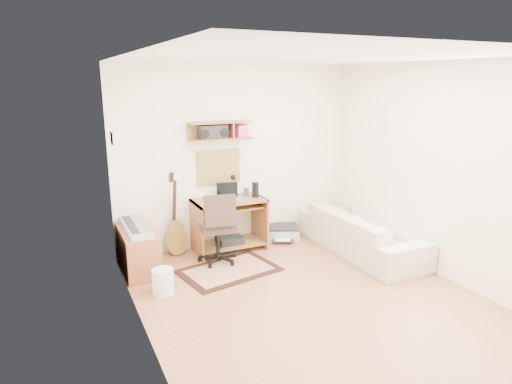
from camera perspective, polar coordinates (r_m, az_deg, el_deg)
name	(u,v)px	position (r m, az deg, el deg)	size (l,w,h in m)	color
floor	(308,297)	(5.20, 6.63, -13.24)	(3.60, 4.00, 0.01)	#AE6D48
ceiling	(315,56)	(4.62, 7.59, 16.81)	(3.60, 4.00, 0.01)	white
back_wall	(237,156)	(6.49, -2.42, 4.59)	(3.60, 0.01, 2.60)	white
left_wall	(138,205)	(4.10, -14.80, -1.65)	(0.01, 4.00, 2.60)	white
right_wall	(437,171)	(5.90, 22.10, 2.56)	(0.01, 4.00, 2.60)	white
wall_shelf	(221,131)	(6.21, -4.56, 7.84)	(0.90, 0.25, 0.26)	#9B5A36
cork_board	(219,167)	(6.38, -4.80, 3.20)	(0.64, 0.03, 0.49)	tan
wall_photo	(112,138)	(5.48, -17.90, 6.55)	(0.02, 0.20, 0.15)	#4C8CBF
desk	(229,225)	(6.37, -3.44, -4.19)	(1.00, 0.55, 0.75)	#9B5A36
laptop	(228,192)	(6.21, -3.57, 0.01)	(0.30, 0.30, 0.23)	silver
speaker	(255,190)	(6.34, -0.08, 0.29)	(0.10, 0.10, 0.22)	black
desk_lamp	(235,185)	(6.41, -2.69, 0.90)	(0.11, 0.11, 0.32)	black
pencil_cup	(246,192)	(6.46, -1.25, 0.04)	(0.08, 0.08, 0.11)	#344A9D
boombox	(213,132)	(6.16, -5.57, 7.58)	(0.39, 0.18, 0.20)	black
rug	(229,270)	(5.81, -3.49, -9.95)	(1.21, 0.80, 0.02)	beige
task_chair	(218,227)	(5.92, -4.94, -4.47)	(0.50, 0.50, 0.99)	#362620
cabinet	(138,250)	(5.91, -14.89, -7.21)	(0.40, 0.90, 0.55)	#9B5A36
music_keyboard	(136,227)	(5.80, -15.09, -4.34)	(0.27, 0.86, 0.08)	#B2B5BA
guitar	(175,215)	(6.21, -10.26, -2.88)	(0.31, 0.19, 1.17)	olive
waste_basket	(163,281)	(5.29, -11.80, -11.14)	(0.25, 0.25, 0.30)	white
printer	(282,233)	(6.90, 3.33, -5.26)	(0.51, 0.39, 0.19)	#A5A8AA
sofa	(362,226)	(6.42, 13.35, -4.24)	(2.02, 0.59, 0.79)	beige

